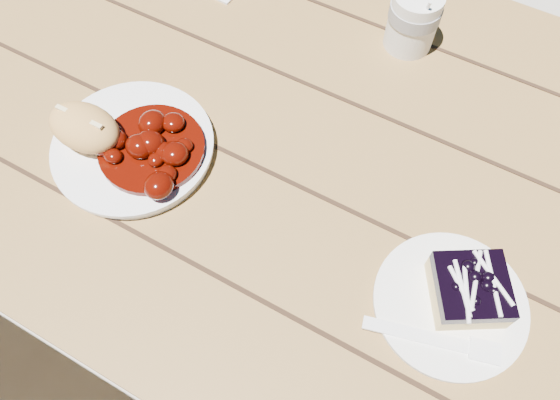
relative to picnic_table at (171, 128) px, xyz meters
The scene contains 9 objects.
ground 0.59m from the picnic_table, 90.00° to the left, with size 60.00×60.00×0.00m, color #ACA69B.
picnic_table is the anchor object (origin of this frame).
main_plate 0.23m from the picnic_table, 63.19° to the right, with size 0.21×0.21×0.02m, color white.
goulash_stew 0.26m from the picnic_table, 53.26° to the right, with size 0.14×0.14×0.04m, color #460902, non-canonical shape.
bread_roll 0.26m from the picnic_table, 84.37° to the right, with size 0.10×0.07×0.05m, color tan.
dessert_plate 0.57m from the picnic_table, 14.69° to the right, with size 0.17×0.17×0.01m, color white.
blueberry_cake 0.58m from the picnic_table, 12.91° to the right, with size 0.11×0.11×0.05m.
fork_dessert 0.57m from the picnic_table, 20.87° to the right, with size 0.03×0.16×0.01m, color white, non-canonical shape.
coffee_cup 0.44m from the picnic_table, 35.52° to the left, with size 0.07×0.07×0.09m, color white.
Camera 1 is at (0.45, -0.41, 1.37)m, focal length 35.00 mm.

